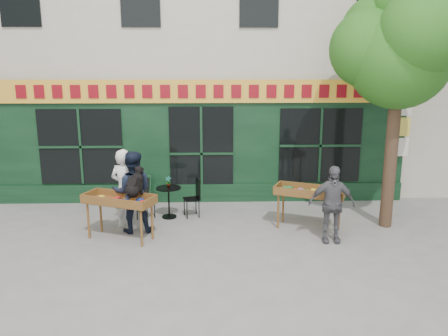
{
  "coord_description": "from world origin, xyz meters",
  "views": [
    {
      "loc": [
        0.26,
        -9.2,
        3.57
      ],
      "look_at": [
        0.55,
        0.5,
        1.36
      ],
      "focal_mm": 35.0,
      "sensor_mm": 36.0,
      "label": 1
    }
  ],
  "objects_px": {
    "bistro_table": "(169,196)",
    "book_cart_right": "(309,194)",
    "woman": "(125,189)",
    "man_right": "(332,204)",
    "book_cart_center": "(119,202)",
    "man_left": "(133,192)",
    "dog": "(134,181)"
  },
  "relations": [
    {
      "from": "woman",
      "to": "book_cart_right",
      "type": "xyz_separation_m",
      "value": [
        4.15,
        -0.17,
        -0.1
      ]
    },
    {
      "from": "woman",
      "to": "bistro_table",
      "type": "xyz_separation_m",
      "value": [
        0.91,
        0.7,
        -0.38
      ]
    },
    {
      "from": "book_cart_right",
      "to": "dog",
      "type": "bearing_deg",
      "value": -148.31
    },
    {
      "from": "book_cart_right",
      "to": "bistro_table",
      "type": "bearing_deg",
      "value": -171.28
    },
    {
      "from": "book_cart_center",
      "to": "bistro_table",
      "type": "distance_m",
      "value": 1.65
    },
    {
      "from": "man_right",
      "to": "book_cart_center",
      "type": "bearing_deg",
      "value": -179.71
    },
    {
      "from": "woman",
      "to": "bistro_table",
      "type": "distance_m",
      "value": 1.21
    },
    {
      "from": "dog",
      "to": "woman",
      "type": "relative_size",
      "value": 0.32
    },
    {
      "from": "man_left",
      "to": "book_cart_right",
      "type": "bearing_deg",
      "value": 174.25
    },
    {
      "from": "book_cart_center",
      "to": "man_left",
      "type": "distance_m",
      "value": 0.51
    },
    {
      "from": "dog",
      "to": "man_left",
      "type": "distance_m",
      "value": 0.64
    },
    {
      "from": "dog",
      "to": "book_cart_right",
      "type": "xyz_separation_m",
      "value": [
        3.8,
        0.53,
        -0.47
      ]
    },
    {
      "from": "man_right",
      "to": "bistro_table",
      "type": "height_order",
      "value": "man_right"
    },
    {
      "from": "book_cart_center",
      "to": "book_cart_right",
      "type": "bearing_deg",
      "value": 28.68
    },
    {
      "from": "book_cart_right",
      "to": "bistro_table",
      "type": "relative_size",
      "value": 2.14
    },
    {
      "from": "man_right",
      "to": "bistro_table",
      "type": "xyz_separation_m",
      "value": [
        -3.54,
        1.62,
        -0.28
      ]
    },
    {
      "from": "dog",
      "to": "man_left",
      "type": "height_order",
      "value": "man_left"
    },
    {
      "from": "book_cart_center",
      "to": "woman",
      "type": "bearing_deg",
      "value": 112.07
    },
    {
      "from": "book_cart_right",
      "to": "man_left",
      "type": "bearing_deg",
      "value": -155.83
    },
    {
      "from": "book_cart_center",
      "to": "man_left",
      "type": "bearing_deg",
      "value": 87.15
    },
    {
      "from": "bistro_table",
      "to": "book_cart_right",
      "type": "bearing_deg",
      "value": -15.03
    },
    {
      "from": "woman",
      "to": "man_right",
      "type": "relative_size",
      "value": 1.12
    },
    {
      "from": "book_cart_center",
      "to": "man_right",
      "type": "xyz_separation_m",
      "value": [
        4.45,
        -0.27,
        -0.0
      ]
    },
    {
      "from": "dog",
      "to": "man_right",
      "type": "height_order",
      "value": "man_right"
    },
    {
      "from": "man_right",
      "to": "man_left",
      "type": "bearing_deg",
      "value": 174.11
    },
    {
      "from": "book_cart_center",
      "to": "man_left",
      "type": "height_order",
      "value": "man_left"
    },
    {
      "from": "book_cart_center",
      "to": "book_cart_right",
      "type": "xyz_separation_m",
      "value": [
        4.15,
        0.48,
        0.0
      ]
    },
    {
      "from": "book_cart_center",
      "to": "bistro_table",
      "type": "height_order",
      "value": "book_cart_center"
    },
    {
      "from": "book_cart_right",
      "to": "bistro_table",
      "type": "xyz_separation_m",
      "value": [
        -3.24,
        0.87,
        -0.28
      ]
    },
    {
      "from": "book_cart_center",
      "to": "book_cart_right",
      "type": "height_order",
      "value": "same"
    },
    {
      "from": "dog",
      "to": "woman",
      "type": "xyz_separation_m",
      "value": [
        -0.35,
        0.7,
        -0.37
      ]
    },
    {
      "from": "dog",
      "to": "bistro_table",
      "type": "distance_m",
      "value": 1.68
    }
  ]
}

